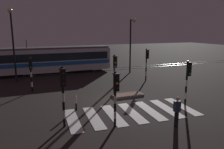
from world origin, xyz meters
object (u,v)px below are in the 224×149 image
object	(u,v)px
traffic_light_corner_far_left	(31,69)
street_lamp_trackside_left	(13,37)
traffic_light_corner_near_right	(188,76)
pedestrian_waiting_at_kerb	(177,111)
traffic_light_kerb_mid_left	(116,91)
traffic_light_corner_near_left	(63,88)
bollard_island_edge	(76,102)
tram	(48,60)
traffic_light_corner_far_right	(147,60)
traffic_light_median_centre	(115,69)
street_lamp_trackside_right	(131,39)

from	to	relation	value
traffic_light_corner_far_left	street_lamp_trackside_left	world-z (taller)	street_lamp_trackside_left
traffic_light_corner_near_right	pedestrian_waiting_at_kerb	bearing A→B (deg)	-137.95
traffic_light_kerb_mid_left	traffic_light_corner_near_left	distance (m)	2.83
traffic_light_kerb_mid_left	traffic_light_corner_near_right	size ratio (longest dim) A/B	0.98
traffic_light_kerb_mid_left	traffic_light_corner_near_left	size ratio (longest dim) A/B	0.92
bollard_island_edge	traffic_light_corner_far_left	bearing A→B (deg)	113.91
traffic_light_corner_near_right	traffic_light_corner_near_left	bearing A→B (deg)	-177.39
traffic_light_corner_near_left	tram	size ratio (longest dim) A/B	0.22
traffic_light_kerb_mid_left	traffic_light_corner_far_right	xyz separation A→B (m)	(7.39, 9.19, 0.18)
pedestrian_waiting_at_kerb	traffic_light_corner_near_right	bearing A→B (deg)	42.05
traffic_light_corner_far_left	tram	world-z (taller)	tram
traffic_light_median_centre	traffic_light_corner_near_left	world-z (taller)	traffic_light_corner_near_left
traffic_light_median_centre	traffic_light_corner_near_right	xyz separation A→B (m)	(3.75, -4.27, -0.08)
traffic_light_corner_far_left	pedestrian_waiting_at_kerb	size ratio (longest dim) A/B	1.80
pedestrian_waiting_at_kerb	traffic_light_kerb_mid_left	bearing A→B (deg)	159.99
traffic_light_corner_far_left	street_lamp_trackside_right	size ratio (longest dim) A/B	0.47
traffic_light_corner_near_left	traffic_light_corner_far_left	world-z (taller)	traffic_light_corner_near_left
traffic_light_corner_far_left	traffic_light_median_centre	bearing A→B (deg)	-28.47
traffic_light_corner_near_left	traffic_light_corner_near_right	bearing A→B (deg)	2.61
traffic_light_corner_near_right	street_lamp_trackside_right	size ratio (longest dim) A/B	0.49
traffic_light_corner_near_left	street_lamp_trackside_right	size ratio (longest dim) A/B	0.52
traffic_light_median_centre	tram	bearing A→B (deg)	110.00
bollard_island_edge	pedestrian_waiting_at_kerb	bearing A→B (deg)	-44.45
tram	pedestrian_waiting_at_kerb	world-z (taller)	tram
traffic_light_median_centre	tram	distance (m)	12.05
traffic_light_kerb_mid_left	traffic_light_corner_near_right	distance (m)	6.24
traffic_light_corner_near_left	street_lamp_trackside_left	bearing A→B (deg)	102.45
traffic_light_corner_far_left	tram	xyz separation A→B (m)	(2.21, 7.88, -0.28)
traffic_light_kerb_mid_left	bollard_island_edge	bearing A→B (deg)	113.16
bollard_island_edge	street_lamp_trackside_left	bearing A→B (deg)	111.29
traffic_light_corner_near_right	tram	bearing A→B (deg)	116.78
bollard_island_edge	traffic_light_corner_near_left	bearing A→B (deg)	-116.59
traffic_light_corner_near_right	tram	distance (m)	17.46
traffic_light_kerb_mid_left	traffic_light_median_centre	bearing A→B (deg)	67.86
traffic_light_corner_near_right	bollard_island_edge	bearing A→B (deg)	165.47
traffic_light_corner_near_right	street_lamp_trackside_right	bearing A→B (deg)	82.03
street_lamp_trackside_left	pedestrian_waiting_at_kerb	size ratio (longest dim) A/B	4.26
traffic_light_corner_far_right	tram	bearing A→B (deg)	139.53
traffic_light_median_centre	traffic_light_corner_near_left	size ratio (longest dim) A/B	0.98
street_lamp_trackside_left	bollard_island_edge	distance (m)	11.50
street_lamp_trackside_left	traffic_light_corner_far_right	bearing A→B (deg)	-18.33
traffic_light_corner_far_right	bollard_island_edge	bearing A→B (deg)	-146.70
street_lamp_trackside_right	bollard_island_edge	world-z (taller)	street_lamp_trackside_right
traffic_light_kerb_mid_left	traffic_light_corner_far_right	world-z (taller)	traffic_light_corner_far_right
street_lamp_trackside_left	traffic_light_median_centre	bearing A→B (deg)	-45.08
bollard_island_edge	tram	bearing A→B (deg)	91.45
traffic_light_corner_near_left	tram	distance (m)	16.01
traffic_light_median_centre	traffic_light_corner_far_left	distance (m)	7.20
traffic_light_corner_far_left	traffic_light_corner_near_right	size ratio (longest dim) A/B	0.96
traffic_light_corner_far_left	traffic_light_corner_far_right	world-z (taller)	traffic_light_corner_far_right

